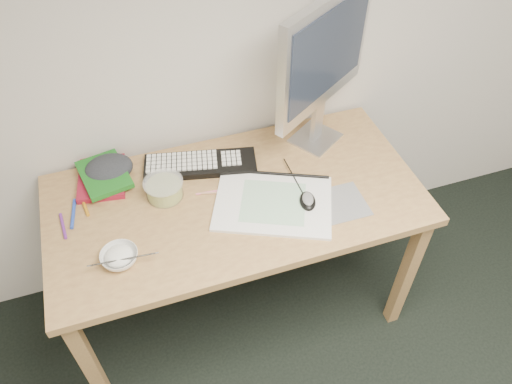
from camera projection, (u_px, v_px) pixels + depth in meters
desk at (236, 211)px, 1.93m from camera, size 1.40×0.70×0.75m
mousepad at (339, 204)px, 1.84m from camera, size 0.20×0.18×0.00m
sketchpad at (273, 203)px, 1.84m from camera, size 0.51×0.45×0.01m
keyboard at (200, 165)px, 1.97m from camera, size 0.46×0.23×0.03m
monitor at (324, 57)px, 1.82m from camera, size 0.47×0.32×0.62m
mouse at (308, 199)px, 1.82m from camera, size 0.08×0.11×0.03m
rice_bowl at (120, 257)px, 1.65m from camera, size 0.14×0.14×0.04m
chopsticks at (123, 259)px, 1.62m from camera, size 0.22×0.04×0.02m
fruit_tub at (164, 189)px, 1.85m from camera, size 0.17×0.17×0.07m
book_red at (102, 178)px, 1.92m from camera, size 0.21×0.26×0.02m
book_green at (104, 174)px, 1.90m from camera, size 0.20×0.25×0.02m
cloth_lump at (109, 169)px, 1.93m from camera, size 0.17×0.15×0.06m
pencil_pink at (222, 190)px, 1.89m from camera, size 0.20×0.03×0.01m
pencil_tan at (224, 192)px, 1.88m from camera, size 0.20×0.06×0.01m
pencil_black at (261, 187)px, 1.90m from camera, size 0.17×0.03×0.01m
marker_blue at (73, 214)px, 1.80m from camera, size 0.03×0.14×0.01m
marker_orange at (84, 204)px, 1.84m from camera, size 0.03×0.13×0.01m
marker_purple at (63, 226)px, 1.76m from camera, size 0.02×0.12×0.01m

